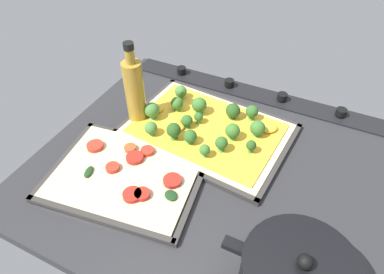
{
  "coord_description": "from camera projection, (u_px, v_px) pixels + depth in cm",
  "views": [
    {
      "loc": [
        -18.82,
        49.87,
        58.32
      ],
      "look_at": [
        6.62,
        -2.66,
        3.85
      ],
      "focal_mm": 31.73,
      "sensor_mm": 36.0,
      "label": 1
    }
  ],
  "objects": [
    {
      "name": "baking_tray_back",
      "position": [
        126.0,
        176.0,
        0.76
      ],
      "size": [
        35.93,
        29.66,
        1.3
      ],
      "color": "#33302D",
      "rests_on": "ground_plane"
    },
    {
      "name": "veggie_pizza_back",
      "position": [
        126.0,
        173.0,
        0.75
      ],
      "size": [
        33.23,
        26.96,
        1.9
      ],
      "color": "#C1B389",
      "rests_on": "baking_tray_back"
    },
    {
      "name": "ground_plane",
      "position": [
        212.0,
        169.0,
        0.8
      ],
      "size": [
        79.62,
        68.61,
        3.0
      ],
      "primitive_type": "cube",
      "color": "#28282B"
    },
    {
      "name": "stove_control_panel",
      "position": [
        255.0,
        93.0,
        0.98
      ],
      "size": [
        76.44,
        7.0,
        2.6
      ],
      "color": "black",
      "rests_on": "ground_plane"
    },
    {
      "name": "baking_tray_front",
      "position": [
        207.0,
        132.0,
        0.86
      ],
      "size": [
        42.84,
        32.23,
        1.3
      ],
      "color": "#33302D",
      "rests_on": "ground_plane"
    },
    {
      "name": "oil_bottle",
      "position": [
        135.0,
        92.0,
        0.84
      ],
      "size": [
        4.87,
        4.87,
        22.67
      ],
      "color": "olive",
      "rests_on": "ground_plane"
    },
    {
      "name": "broccoli_pizza",
      "position": [
        205.0,
        126.0,
        0.85
      ],
      "size": [
        40.22,
        29.61,
        6.06
      ],
      "color": "beige",
      "rests_on": "baking_tray_front"
    }
  ]
}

